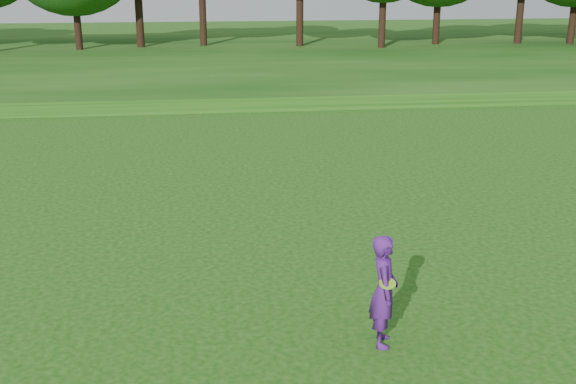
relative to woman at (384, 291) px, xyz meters
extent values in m
plane|color=#13440D|center=(-3.80, 0.03, -0.91)|extent=(140.00, 140.00, 0.00)
cube|color=#13440D|center=(-3.80, 34.03, -0.61)|extent=(130.00, 30.00, 0.60)
cube|color=gray|center=(-3.80, 20.03, -0.89)|extent=(130.00, 1.60, 0.04)
imported|color=#511A79|center=(0.00, 0.00, 0.00)|extent=(0.55, 0.73, 1.82)
cylinder|color=#98D621|center=(0.00, -0.17, 0.20)|extent=(0.26, 0.25, 0.10)
camera|label=1|loc=(-2.73, -9.91, 4.79)|focal=45.00mm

